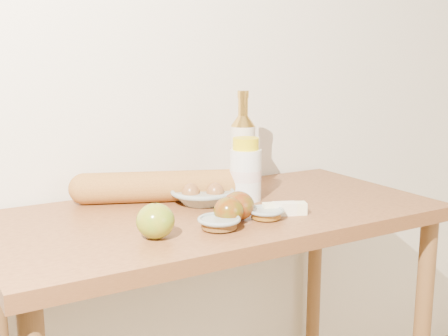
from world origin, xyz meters
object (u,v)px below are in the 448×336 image
Objects in this scene: bourbon_bottle at (243,151)px; baguette at (163,186)px; table at (219,252)px; cream_bottle at (246,171)px; egg_bowl at (203,194)px.

baguette is at bearing -176.30° from bourbon_bottle.
bourbon_bottle is 0.59× the size of baguette.
table is 6.62× the size of cream_bottle.
baguette reaches higher than table.
cream_bottle is (-0.04, -0.09, -0.04)m from bourbon_bottle.
bourbon_bottle is at bearing 40.39° from table.
bourbon_bottle is at bearing 78.58° from cream_bottle.
baguette is at bearing 121.51° from table.
bourbon_bottle is 0.27m from baguette.
table is 0.17m from egg_bowl.
table is at bearing -36.45° from baguette.
egg_bowl is at bearing -153.23° from bourbon_bottle.
table is at bearing -140.64° from cream_bottle.
table is at bearing -84.27° from egg_bowl.
bourbon_bottle is 0.11m from cream_bottle.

